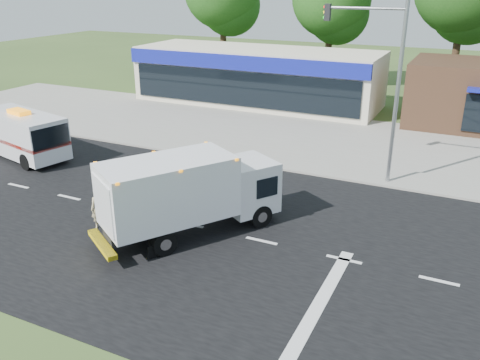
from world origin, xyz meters
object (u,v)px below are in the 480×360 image
(ambulance_van, at_px, (24,134))
(traffic_signal_pole, at_px, (384,74))
(ems_box_truck, at_px, (188,190))
(emergency_worker, at_px, (99,208))

(ambulance_van, bearing_deg, traffic_signal_pole, 28.27)
(ems_box_truck, distance_m, emergency_worker, 3.53)
(emergency_worker, relative_size, ambulance_van, 0.29)
(emergency_worker, distance_m, traffic_signal_pole, 13.05)
(ambulance_van, relative_size, traffic_signal_pole, 0.72)
(emergency_worker, xyz_separation_m, traffic_signal_pole, (8.21, 9.28, 4.08))
(emergency_worker, bearing_deg, ambulance_van, 115.78)
(ems_box_truck, bearing_deg, traffic_signal_pole, 1.60)
(ems_box_truck, relative_size, emergency_worker, 4.04)
(ambulance_van, bearing_deg, emergency_worker, -14.93)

